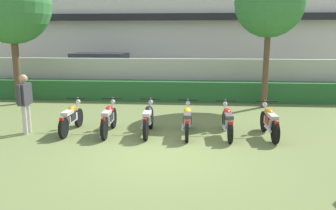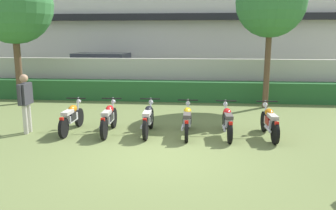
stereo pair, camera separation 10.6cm
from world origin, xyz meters
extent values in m
plane|color=olive|center=(0.00, 0.00, 0.00)|extent=(60.00, 60.00, 0.00)
cube|color=silver|center=(0.00, 14.82, 3.43)|extent=(25.35, 6.00, 6.86)
cube|color=black|center=(0.00, 11.57, 3.77)|extent=(21.29, 0.50, 0.36)
cube|color=#BCB7A8|center=(0.00, 7.53, 0.89)|extent=(24.08, 0.30, 1.78)
cube|color=#28602D|center=(0.00, 6.83, 0.43)|extent=(19.26, 0.70, 0.86)
cube|color=silver|center=(-3.96, 9.67, 0.74)|extent=(4.62, 2.17, 1.00)
cube|color=#2D333D|center=(-4.16, 9.69, 1.57)|extent=(2.82, 1.89, 0.65)
cylinder|color=black|center=(-2.32, 10.48, 0.34)|extent=(0.69, 0.27, 0.68)
cylinder|color=black|center=(-2.46, 8.64, 0.34)|extent=(0.69, 0.27, 0.68)
cylinder|color=black|center=(-5.47, 10.71, 0.34)|extent=(0.69, 0.27, 0.68)
cylinder|color=black|center=(-5.60, 8.87, 0.34)|extent=(0.69, 0.27, 0.68)
cylinder|color=brown|center=(-6.50, 5.66, 1.46)|extent=(0.27, 0.27, 2.91)
sphere|color=#387A3D|center=(-6.50, 5.66, 4.01)|extent=(3.13, 3.13, 3.13)
cylinder|color=brown|center=(3.50, 5.80, 1.55)|extent=(0.22, 0.22, 3.09)
sphere|color=#387A3D|center=(3.50, 5.80, 4.01)|extent=(2.61, 2.61, 2.61)
cylinder|color=black|center=(-2.82, 2.31, 0.29)|extent=(0.09, 0.58, 0.58)
cylinder|color=black|center=(-2.83, 1.07, 0.29)|extent=(0.09, 0.58, 0.58)
cube|color=silver|center=(-2.82, 1.64, 0.44)|extent=(0.20, 0.60, 0.22)
ellipsoid|color=orange|center=(-2.82, 1.81, 0.67)|extent=(0.22, 0.44, 0.22)
cube|color=beige|center=(-2.82, 1.41, 0.65)|extent=(0.20, 0.52, 0.10)
cube|color=red|center=(-2.83, 0.97, 0.57)|extent=(0.10, 0.08, 0.08)
cylinder|color=silver|center=(-2.82, 2.22, 0.61)|extent=(0.05, 0.23, 0.65)
cylinder|color=black|center=(-2.82, 2.13, 0.93)|extent=(0.60, 0.04, 0.04)
sphere|color=silver|center=(-2.82, 2.33, 0.79)|extent=(0.14, 0.14, 0.14)
cylinder|color=silver|center=(-2.94, 1.39, 0.31)|extent=(0.07, 0.55, 0.07)
cube|color=black|center=(-2.82, 1.59, 0.49)|extent=(0.24, 0.36, 0.20)
cylinder|color=black|center=(-1.71, 2.28, 0.31)|extent=(0.11, 0.62, 0.62)
cylinder|color=black|center=(-1.67, 1.03, 0.31)|extent=(0.11, 0.62, 0.62)
cube|color=silver|center=(-1.69, 1.60, 0.46)|extent=(0.22, 0.61, 0.22)
ellipsoid|color=red|center=(-1.69, 1.77, 0.69)|extent=(0.24, 0.45, 0.22)
cube|color=#B2ADA3|center=(-1.68, 1.37, 0.67)|extent=(0.22, 0.53, 0.10)
cube|color=red|center=(-1.66, 0.93, 0.59)|extent=(0.10, 0.08, 0.08)
cylinder|color=silver|center=(-1.71, 2.19, 0.63)|extent=(0.06, 0.23, 0.65)
cylinder|color=black|center=(-1.71, 2.10, 0.95)|extent=(0.60, 0.06, 0.04)
sphere|color=silver|center=(-1.71, 2.30, 0.81)|extent=(0.14, 0.14, 0.14)
cylinder|color=silver|center=(-1.80, 1.35, 0.33)|extent=(0.09, 0.55, 0.07)
cube|color=black|center=(-1.69, 1.55, 0.51)|extent=(0.25, 0.37, 0.20)
cylinder|color=black|center=(-0.55, 2.30, 0.31)|extent=(0.10, 0.63, 0.62)
cylinder|color=black|center=(-0.53, 1.09, 0.31)|extent=(0.10, 0.63, 0.62)
cube|color=silver|center=(-0.54, 1.64, 0.46)|extent=(0.21, 0.60, 0.22)
ellipsoid|color=black|center=(-0.54, 1.81, 0.69)|extent=(0.23, 0.44, 0.22)
cube|color=beige|center=(-0.54, 1.41, 0.67)|extent=(0.21, 0.52, 0.10)
cube|color=red|center=(-0.53, 0.99, 0.59)|extent=(0.10, 0.08, 0.08)
cylinder|color=silver|center=(-0.55, 2.21, 0.63)|extent=(0.05, 0.23, 0.65)
cylinder|color=black|center=(-0.55, 2.12, 0.95)|extent=(0.60, 0.04, 0.04)
sphere|color=silver|center=(-0.55, 2.32, 0.81)|extent=(0.14, 0.14, 0.14)
cylinder|color=silver|center=(-0.66, 1.39, 0.33)|extent=(0.08, 0.55, 0.07)
cube|color=black|center=(-0.54, 1.59, 0.51)|extent=(0.25, 0.36, 0.20)
cylinder|color=black|center=(0.57, 2.34, 0.29)|extent=(0.10, 0.57, 0.57)
cylinder|color=black|center=(0.59, 1.03, 0.29)|extent=(0.10, 0.57, 0.57)
cube|color=silver|center=(0.58, 1.63, 0.44)|extent=(0.21, 0.60, 0.22)
ellipsoid|color=yellow|center=(0.58, 1.80, 0.67)|extent=(0.22, 0.44, 0.22)
cube|color=#4C4742|center=(0.58, 1.40, 0.65)|extent=(0.21, 0.52, 0.10)
cube|color=red|center=(0.59, 0.93, 0.57)|extent=(0.10, 0.08, 0.08)
cylinder|color=silver|center=(0.57, 2.25, 0.61)|extent=(0.05, 0.23, 0.65)
cylinder|color=black|center=(0.57, 2.16, 0.93)|extent=(0.60, 0.04, 0.04)
sphere|color=silver|center=(0.57, 2.36, 0.79)|extent=(0.14, 0.14, 0.14)
cylinder|color=silver|center=(0.46, 1.38, 0.31)|extent=(0.08, 0.55, 0.07)
cube|color=black|center=(0.58, 1.58, 0.49)|extent=(0.24, 0.36, 0.20)
cylinder|color=black|center=(1.69, 2.34, 0.28)|extent=(0.11, 0.57, 0.57)
cylinder|color=black|center=(1.73, 1.02, 0.28)|extent=(0.11, 0.57, 0.57)
cube|color=silver|center=(1.71, 1.63, 0.43)|extent=(0.22, 0.61, 0.22)
ellipsoid|color=red|center=(1.71, 1.80, 0.66)|extent=(0.23, 0.45, 0.22)
cube|color=#4C4742|center=(1.72, 1.40, 0.64)|extent=(0.22, 0.53, 0.10)
cube|color=red|center=(1.73, 0.92, 0.56)|extent=(0.10, 0.08, 0.08)
cylinder|color=silver|center=(1.69, 2.25, 0.60)|extent=(0.06, 0.23, 0.65)
cylinder|color=black|center=(1.69, 2.16, 0.92)|extent=(0.60, 0.06, 0.04)
sphere|color=silver|center=(1.69, 2.36, 0.78)|extent=(0.14, 0.14, 0.14)
cylinder|color=silver|center=(1.60, 1.38, 0.30)|extent=(0.09, 0.55, 0.07)
cube|color=black|center=(1.71, 1.58, 0.48)|extent=(0.25, 0.37, 0.20)
cylinder|color=black|center=(2.84, 2.27, 0.30)|extent=(0.12, 0.61, 0.60)
cylinder|color=black|center=(2.91, 1.06, 0.30)|extent=(0.12, 0.61, 0.60)
cube|color=silver|center=(2.88, 1.62, 0.45)|extent=(0.23, 0.61, 0.22)
ellipsoid|color=orange|center=(2.87, 1.79, 0.68)|extent=(0.24, 0.45, 0.22)
cube|color=#B2ADA3|center=(2.89, 1.39, 0.66)|extent=(0.23, 0.53, 0.10)
cube|color=red|center=(2.91, 0.96, 0.58)|extent=(0.10, 0.09, 0.08)
cylinder|color=silver|center=(2.84, 2.18, 0.62)|extent=(0.06, 0.23, 0.65)
cylinder|color=black|center=(2.85, 2.09, 0.94)|extent=(0.60, 0.07, 0.04)
sphere|color=silver|center=(2.84, 2.29, 0.80)|extent=(0.14, 0.14, 0.14)
cylinder|color=silver|center=(2.77, 1.36, 0.32)|extent=(0.10, 0.55, 0.07)
cube|color=#A51414|center=(2.88, 1.57, 0.50)|extent=(0.26, 0.37, 0.20)
cylinder|color=beige|center=(-4.07, 1.57, 0.43)|extent=(0.13, 0.13, 0.86)
cylinder|color=beige|center=(-4.07, 1.35, 0.43)|extent=(0.13, 0.13, 0.86)
cube|color=#38383D|center=(-4.07, 1.46, 1.16)|extent=(0.22, 0.50, 0.61)
cylinder|color=#38383D|center=(-4.07, 1.76, 1.17)|extent=(0.09, 0.09, 0.58)
cylinder|color=#38383D|center=(-4.07, 1.16, 1.17)|extent=(0.09, 0.09, 0.58)
sphere|color=tan|center=(-4.07, 1.46, 1.61)|extent=(0.23, 0.23, 0.23)
camera|label=1|loc=(0.81, -7.87, 2.83)|focal=36.92mm
camera|label=2|loc=(0.91, -7.86, 2.83)|focal=36.92mm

